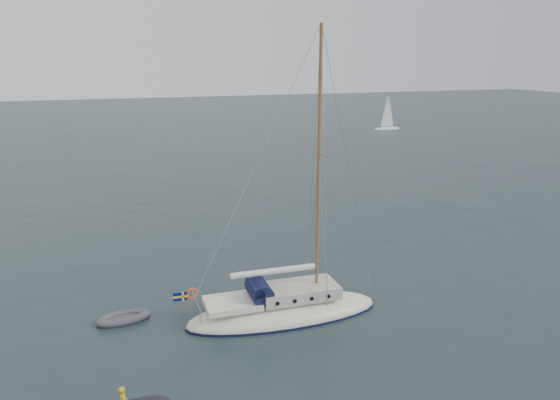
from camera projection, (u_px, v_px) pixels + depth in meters
name	position (u px, v px, depth m)	size (l,w,h in m)	color
ground	(271.00, 295.00, 30.39)	(300.00, 300.00, 0.00)	black
sailboat	(284.00, 296.00, 27.64)	(10.57, 3.16, 15.05)	silver
dinghy	(123.00, 318.00, 27.41)	(2.73, 1.23, 0.39)	#4F4F54
distant_yacht_b	(388.00, 113.00, 97.37)	(5.30, 2.83, 7.02)	silver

